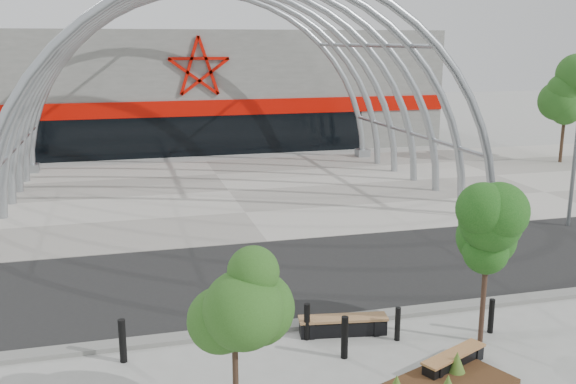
# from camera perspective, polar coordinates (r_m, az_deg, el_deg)

# --- Properties ---
(ground) EXTENTS (140.00, 140.00, 0.00)m
(ground) POSITION_cam_1_polar(r_m,az_deg,el_deg) (17.57, 3.41, -11.22)
(ground) COLOR gray
(ground) RESTS_ON ground
(road) EXTENTS (140.00, 7.00, 0.02)m
(road) POSITION_cam_1_polar(r_m,az_deg,el_deg) (20.66, 0.36, -7.32)
(road) COLOR black
(road) RESTS_ON ground
(forecourt) EXTENTS (60.00, 17.00, 0.04)m
(forecourt) POSITION_cam_1_polar(r_m,az_deg,el_deg) (31.92, -5.29, 0.07)
(forecourt) COLOR gray
(forecourt) RESTS_ON ground
(kerb) EXTENTS (60.00, 0.50, 0.12)m
(kerb) POSITION_cam_1_polar(r_m,az_deg,el_deg) (17.32, 3.67, -11.37)
(kerb) COLOR slate
(kerb) RESTS_ON ground
(arena_building) EXTENTS (34.00, 15.24, 8.00)m
(arena_building) POSITION_cam_1_polar(r_m,az_deg,el_deg) (48.99, -8.97, 9.26)
(arena_building) COLOR slate
(arena_building) RESTS_ON ground
(vault_canopy) EXTENTS (20.80, 15.80, 20.36)m
(vault_canopy) POSITION_cam_1_polar(r_m,az_deg,el_deg) (31.92, -5.29, 0.06)
(vault_canopy) COLOR #979DA2
(vault_canopy) RESTS_ON ground
(signal_pole) EXTENTS (0.26, 0.79, 5.54)m
(signal_pole) POSITION_cam_1_polar(r_m,az_deg,el_deg) (27.69, 24.16, 3.00)
(signal_pole) COLOR slate
(signal_pole) RESTS_ON ground
(street_tree_0) EXTENTS (1.55, 1.55, 3.54)m
(street_tree_0) POSITION_cam_1_polar(r_m,az_deg,el_deg) (12.02, -4.82, -9.94)
(street_tree_0) COLOR black
(street_tree_0) RESTS_ON ground
(street_tree_1) EXTENTS (1.59, 1.59, 3.75)m
(street_tree_1) POSITION_cam_1_polar(r_m,az_deg,el_deg) (16.09, 17.34, -3.89)
(street_tree_1) COLOR black
(street_tree_1) RESTS_ON ground
(bench_0) EXTENTS (2.30, 0.83, 0.47)m
(bench_0) POSITION_cam_1_polar(r_m,az_deg,el_deg) (16.68, 4.91, -11.77)
(bench_0) COLOR black
(bench_0) RESTS_ON ground
(bench_1) EXTENTS (1.88, 1.16, 0.39)m
(bench_1) POSITION_cam_1_polar(r_m,az_deg,el_deg) (15.52, 14.52, -14.34)
(bench_1) COLOR black
(bench_1) RESTS_ON ground
(bollard_0) EXTENTS (0.17, 0.17, 1.06)m
(bollard_0) POSITION_cam_1_polar(r_m,az_deg,el_deg) (15.66, -14.49, -12.69)
(bollard_0) COLOR black
(bollard_0) RESTS_ON ground
(bollard_1) EXTENTS (0.17, 0.17, 1.04)m
(bollard_1) POSITION_cam_1_polar(r_m,az_deg,el_deg) (15.43, 5.05, -12.75)
(bollard_1) COLOR black
(bollard_1) RESTS_ON ground
(bollard_2) EXTENTS (0.15, 0.15, 0.95)m
(bollard_2) POSITION_cam_1_polar(r_m,az_deg,el_deg) (16.26, 1.70, -11.45)
(bollard_2) COLOR black
(bollard_2) RESTS_ON ground
(bollard_3) EXTENTS (0.14, 0.14, 0.87)m
(bollard_3) POSITION_cam_1_polar(r_m,az_deg,el_deg) (16.46, 9.72, -11.48)
(bollard_3) COLOR black
(bollard_3) RESTS_ON ground
(bollard_4) EXTENTS (0.14, 0.14, 0.91)m
(bollard_4) POSITION_cam_1_polar(r_m,az_deg,el_deg) (17.41, 17.61, -10.46)
(bollard_4) COLOR black
(bollard_4) RESTS_ON ground
(bg_tree_1) EXTENTS (2.70, 2.70, 5.91)m
(bg_tree_1) POSITION_cam_1_polar(r_m,az_deg,el_deg) (42.29, 23.53, 8.08)
(bg_tree_1) COLOR black
(bg_tree_1) RESTS_ON ground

